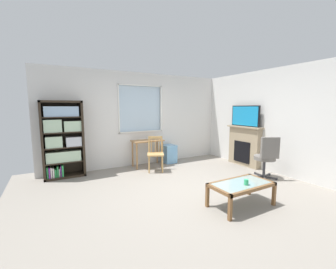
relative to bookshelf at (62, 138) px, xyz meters
The scene contains 12 objects.
ground 3.09m from the bookshelf, 46.47° to the right, with size 6.29×5.74×0.02m, color gray.
wall_back_with_window 2.06m from the bookshelf, ahead, with size 5.29×0.15×2.62m.
wall_right 5.20m from the bookshelf, 24.23° to the right, with size 0.12×4.94×2.62m, color silver.
bookshelf is the anchor object (origin of this frame).
desk_under_window 2.15m from the bookshelf, ahead, with size 0.87×0.43×0.74m.
wooden_chair 2.26m from the bookshelf, 16.38° to the right, with size 0.55×0.54×0.90m.
plastic_drawer_unit 2.93m from the bookshelf, ahead, with size 0.35×0.40×0.53m, color #72ADDB.
fireplace 4.79m from the bookshelf, 16.75° to the right, with size 0.26×1.10×1.13m.
tv 4.78m from the bookshelf, 16.81° to the right, with size 0.06×0.93×0.58m.
office_chair 4.77m from the bookshelf, 31.03° to the right, with size 0.60×0.62×1.00m.
coffee_table 4.05m from the bookshelf, 51.55° to the right, with size 1.07×0.56×0.40m.
sippy_cup 4.11m from the bookshelf, 52.39° to the right, with size 0.07×0.07×0.09m, color #33B770.
Camera 1 is at (-2.28, -3.39, 1.66)m, focal length 22.76 mm.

